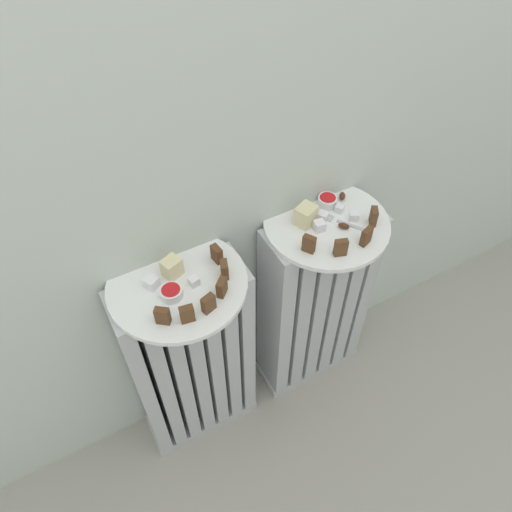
% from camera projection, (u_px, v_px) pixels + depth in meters
% --- Properties ---
extents(ground_plane, '(6.00, 6.00, 0.00)m').
position_uv_depth(ground_plane, '(303.00, 466.00, 1.40)').
color(ground_plane, gray).
extents(radiator_left, '(0.32, 0.13, 0.64)m').
position_uv_depth(radiator_left, '(193.00, 363.00, 1.27)').
color(radiator_left, '#B2B2B7').
rests_on(radiator_left, ground_plane).
extents(radiator_right, '(0.32, 0.13, 0.64)m').
position_uv_depth(radiator_right, '(314.00, 306.00, 1.39)').
color(radiator_right, '#B2B2B7').
rests_on(radiator_right, ground_plane).
extents(plate_left, '(0.30, 0.30, 0.01)m').
position_uv_depth(plate_left, '(177.00, 284.00, 1.02)').
color(plate_left, white).
rests_on(plate_left, radiator_left).
extents(plate_right, '(0.30, 0.30, 0.01)m').
position_uv_depth(plate_right, '(326.00, 223.00, 1.14)').
color(plate_right, white).
rests_on(plate_right, radiator_right).
extents(dark_cake_slice_left_0, '(0.03, 0.03, 0.04)m').
position_uv_depth(dark_cake_slice_left_0, '(162.00, 316.00, 0.94)').
color(dark_cake_slice_left_0, '#56351E').
rests_on(dark_cake_slice_left_0, plate_left).
extents(dark_cake_slice_left_1, '(0.03, 0.02, 0.04)m').
position_uv_depth(dark_cake_slice_left_1, '(187.00, 314.00, 0.94)').
color(dark_cake_slice_left_1, '#56351E').
rests_on(dark_cake_slice_left_1, plate_left).
extents(dark_cake_slice_left_2, '(0.03, 0.02, 0.04)m').
position_uv_depth(dark_cake_slice_left_2, '(209.00, 304.00, 0.96)').
color(dark_cake_slice_left_2, '#56351E').
rests_on(dark_cake_slice_left_2, plate_left).
extents(dark_cake_slice_left_3, '(0.03, 0.03, 0.04)m').
position_uv_depth(dark_cake_slice_left_3, '(222.00, 287.00, 0.98)').
color(dark_cake_slice_left_3, '#56351E').
rests_on(dark_cake_slice_left_3, plate_left).
extents(dark_cake_slice_left_4, '(0.02, 0.03, 0.04)m').
position_uv_depth(dark_cake_slice_left_4, '(224.00, 270.00, 1.01)').
color(dark_cake_slice_left_4, '#56351E').
rests_on(dark_cake_slice_left_4, plate_left).
extents(dark_cake_slice_left_5, '(0.02, 0.03, 0.04)m').
position_uv_depth(dark_cake_slice_left_5, '(217.00, 254.00, 1.04)').
color(dark_cake_slice_left_5, '#56351E').
rests_on(dark_cake_slice_left_5, plate_left).
extents(marble_cake_slice_left_0, '(0.05, 0.04, 0.04)m').
position_uv_depth(marble_cake_slice_left_0, '(172.00, 268.00, 1.01)').
color(marble_cake_slice_left_0, beige).
rests_on(marble_cake_slice_left_0, plate_left).
extents(turkish_delight_left_0, '(0.02, 0.02, 0.02)m').
position_uv_depth(turkish_delight_left_0, '(194.00, 281.00, 1.01)').
color(turkish_delight_left_0, white).
rests_on(turkish_delight_left_0, plate_left).
extents(turkish_delight_left_1, '(0.03, 0.03, 0.02)m').
position_uv_depth(turkish_delight_left_1, '(152.00, 283.00, 1.00)').
color(turkish_delight_left_1, white).
rests_on(turkish_delight_left_1, plate_left).
extents(medjool_date_left_0, '(0.02, 0.03, 0.02)m').
position_uv_depth(medjool_date_left_0, '(169.00, 247.00, 1.07)').
color(medjool_date_left_0, '#4C2814').
rests_on(medjool_date_left_0, plate_left).
extents(medjool_date_left_1, '(0.03, 0.03, 0.02)m').
position_uv_depth(medjool_date_left_1, '(147.00, 258.00, 1.05)').
color(medjool_date_left_1, '#4C2814').
rests_on(medjool_date_left_1, plate_left).
extents(jam_bowl_left, '(0.05, 0.05, 0.02)m').
position_uv_depth(jam_bowl_left, '(171.00, 292.00, 0.98)').
color(jam_bowl_left, white).
rests_on(jam_bowl_left, plate_left).
extents(dark_cake_slice_right_0, '(0.03, 0.03, 0.04)m').
position_uv_depth(dark_cake_slice_right_0, '(309.00, 244.00, 1.06)').
color(dark_cake_slice_right_0, '#56351E').
rests_on(dark_cake_slice_right_0, plate_right).
extents(dark_cake_slice_right_1, '(0.03, 0.02, 0.04)m').
position_uv_depth(dark_cake_slice_right_1, '(341.00, 248.00, 1.05)').
color(dark_cake_slice_right_1, '#56351E').
rests_on(dark_cake_slice_right_1, plate_right).
extents(dark_cake_slice_right_2, '(0.03, 0.02, 0.04)m').
position_uv_depth(dark_cake_slice_right_2, '(366.00, 236.00, 1.07)').
color(dark_cake_slice_right_2, '#56351E').
rests_on(dark_cake_slice_right_2, plate_right).
extents(dark_cake_slice_right_3, '(0.03, 0.03, 0.04)m').
position_uv_depth(dark_cake_slice_right_3, '(374.00, 216.00, 1.12)').
color(dark_cake_slice_right_3, '#56351E').
rests_on(dark_cake_slice_right_3, plate_right).
extents(marble_cake_slice_right_0, '(0.06, 0.05, 0.05)m').
position_uv_depth(marble_cake_slice_right_0, '(306.00, 215.00, 1.12)').
color(marble_cake_slice_right_0, beige).
rests_on(marble_cake_slice_right_0, plate_right).
extents(turkish_delight_right_0, '(0.03, 0.03, 0.02)m').
position_uv_depth(turkish_delight_right_0, '(319.00, 226.00, 1.11)').
color(turkish_delight_right_0, white).
rests_on(turkish_delight_right_0, plate_right).
extents(turkish_delight_right_1, '(0.03, 0.03, 0.02)m').
position_uv_depth(turkish_delight_right_1, '(323.00, 217.00, 1.13)').
color(turkish_delight_right_1, white).
rests_on(turkish_delight_right_1, plate_right).
extents(turkish_delight_right_2, '(0.03, 0.03, 0.02)m').
position_uv_depth(turkish_delight_right_2, '(354.00, 216.00, 1.14)').
color(turkish_delight_right_2, white).
rests_on(turkish_delight_right_2, plate_right).
extents(turkish_delight_right_3, '(0.02, 0.02, 0.02)m').
position_uv_depth(turkish_delight_right_3, '(339.00, 209.00, 1.15)').
color(turkish_delight_right_3, white).
rests_on(turkish_delight_right_3, plate_right).
extents(medjool_date_right_0, '(0.03, 0.03, 0.02)m').
position_uv_depth(medjool_date_right_0, '(342.00, 196.00, 1.18)').
color(medjool_date_right_0, '#4C2814').
rests_on(medjool_date_right_0, plate_right).
extents(medjool_date_right_1, '(0.03, 0.03, 0.01)m').
position_uv_depth(medjool_date_right_1, '(344.00, 226.00, 1.12)').
color(medjool_date_right_1, '#4C2814').
rests_on(medjool_date_right_1, plate_right).
extents(jam_bowl_right, '(0.05, 0.05, 0.02)m').
position_uv_depth(jam_bowl_right, '(327.00, 201.00, 1.17)').
color(jam_bowl_right, white).
rests_on(jam_bowl_right, plate_right).
extents(fork, '(0.07, 0.09, 0.00)m').
position_uv_depth(fork, '(341.00, 222.00, 1.13)').
color(fork, '#B7B7BC').
rests_on(fork, plate_right).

